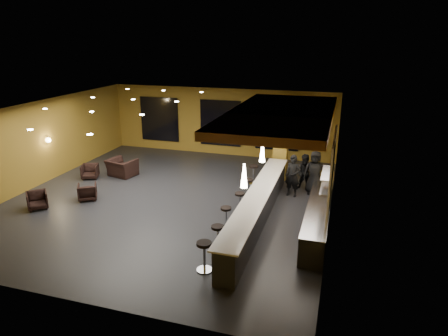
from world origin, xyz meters
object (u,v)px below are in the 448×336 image
(staff_a, at_px, (293,176))
(bar_stool_4, at_px, (249,185))
(armchair_b, at_px, (87,192))
(bar_stool_0, at_px, (204,253))
(pendant_0, at_px, (244,176))
(bar_stool_5, at_px, (254,172))
(staff_b, at_px, (305,173))
(armchair_d, at_px, (122,168))
(bar_stool_1, at_px, (218,235))
(armchair_c, at_px, (90,171))
(staff_c, at_px, (315,173))
(armchair_a, at_px, (37,200))
(bar_stool_2, at_px, (226,215))
(bar_stool_3, at_px, (240,200))
(pendant_1, at_px, (262,152))
(bar_counter, at_px, (258,208))
(column, at_px, (281,140))
(pendant_2, at_px, (275,135))
(prep_counter, at_px, (319,211))

(staff_a, bearing_deg, bar_stool_4, -149.09)
(armchair_b, relative_size, bar_stool_0, 0.81)
(pendant_0, height_order, bar_stool_5, pendant_0)
(staff_b, relative_size, armchair_d, 1.28)
(staff_a, bearing_deg, bar_stool_1, -95.61)
(armchair_c, relative_size, bar_stool_1, 0.91)
(staff_c, bearing_deg, armchair_a, -156.82)
(bar_stool_2, relative_size, bar_stool_4, 1.03)
(bar_stool_1, distance_m, bar_stool_2, 1.43)
(pendant_0, bearing_deg, staff_c, 72.86)
(bar_stool_1, relative_size, bar_stool_3, 1.06)
(armchair_b, relative_size, bar_stool_1, 0.90)
(armchair_b, bearing_deg, armchair_a, 13.48)
(pendant_1, relative_size, armchair_b, 1.01)
(bar_stool_5, bearing_deg, staff_a, -25.90)
(armchair_a, bearing_deg, bar_counter, -34.73)
(column, bearing_deg, bar_stool_3, -101.24)
(pendant_2, relative_size, bar_stool_4, 0.98)
(staff_b, bearing_deg, armchair_c, -159.95)
(prep_counter, distance_m, staff_a, 2.52)
(armchair_b, xyz_separation_m, bar_stool_0, (5.99, -3.35, 0.23))
(bar_stool_1, bearing_deg, armchair_c, 149.64)
(column, relative_size, bar_stool_2, 4.73)
(column, distance_m, bar_stool_4, 2.92)
(bar_stool_4, bearing_deg, staff_b, 32.64)
(staff_b, height_order, bar_stool_3, staff_b)
(armchair_d, xyz_separation_m, bar_stool_1, (6.16, -5.02, 0.11))
(pendant_2, bearing_deg, bar_stool_4, -133.20)
(prep_counter, xyz_separation_m, bar_stool_4, (-2.83, 1.62, 0.03))
(armchair_b, distance_m, bar_stool_4, 6.26)
(bar_stool_0, xyz_separation_m, bar_stool_1, (0.00, 1.16, -0.05))
(staff_a, height_order, bar_stool_5, staff_a)
(bar_stool_3, xyz_separation_m, bar_stool_5, (-0.16, 2.92, 0.07))
(bar_stool_2, xyz_separation_m, bar_stool_5, (-0.05, 4.29, 0.06))
(staff_c, bearing_deg, armchair_b, -160.84)
(prep_counter, distance_m, pendant_1, 2.77)
(pendant_1, bearing_deg, armchair_c, 168.64)
(pendant_1, relative_size, bar_stool_5, 0.83)
(bar_stool_3, bearing_deg, staff_b, 54.48)
(column, xyz_separation_m, pendant_2, (0.00, -1.60, 0.60))
(column, relative_size, pendant_1, 5.00)
(bar_stool_4, bearing_deg, bar_stool_1, -88.68)
(armchair_a, bearing_deg, bar_stool_3, -29.09)
(bar_counter, relative_size, bar_stool_0, 9.35)
(armchair_a, relative_size, bar_stool_3, 0.97)
(bar_stool_2, bearing_deg, bar_counter, 40.27)
(armchair_b, distance_m, bar_stool_0, 6.87)
(pendant_1, relative_size, armchair_a, 0.99)
(bar_stool_2, height_order, bar_stool_5, bar_stool_5)
(pendant_2, distance_m, staff_b, 2.04)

